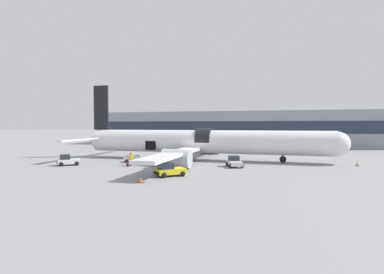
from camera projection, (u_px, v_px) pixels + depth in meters
ground_plane at (192, 163)px, 42.01m from camera, size 500.00×500.00×0.00m
terminal_strip at (232, 128)px, 79.11m from camera, size 72.76×12.28×8.74m
airplane at (201, 142)px, 45.72m from camera, size 40.73×37.84×11.93m
baggage_tug_lead at (234, 162)px, 38.15m from camera, size 2.55×3.20×1.40m
baggage_tug_mid at (169, 170)px, 31.36m from camera, size 3.41×3.30×1.46m
baggage_tug_rear at (68, 161)px, 39.62m from camera, size 3.07×2.84×1.48m
baggage_cart_loading at (152, 161)px, 39.76m from camera, size 3.98×2.56×1.18m
baggage_cart_queued at (133, 159)px, 43.30m from camera, size 3.40×2.53×0.95m
ground_crew_loader_a at (179, 158)px, 40.59m from camera, size 0.52×0.54×1.66m
ground_crew_loader_b at (132, 158)px, 40.83m from camera, size 0.53×0.53×1.66m
ground_crew_driver at (177, 159)px, 39.66m from camera, size 0.49×0.58×1.68m
ground_crew_supervisor at (131, 159)px, 39.23m from camera, size 0.46×0.61×1.73m
suitcase_on_tarmac_upright at (128, 164)px, 38.41m from camera, size 0.39×0.34×0.73m
safety_cone_nose at (357, 164)px, 39.14m from camera, size 0.45×0.45×0.65m
safety_cone_engine_left at (141, 180)px, 27.88m from camera, size 0.56×0.56×0.59m
safety_cone_wingtip at (187, 166)px, 36.48m from camera, size 0.64×0.64×0.63m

